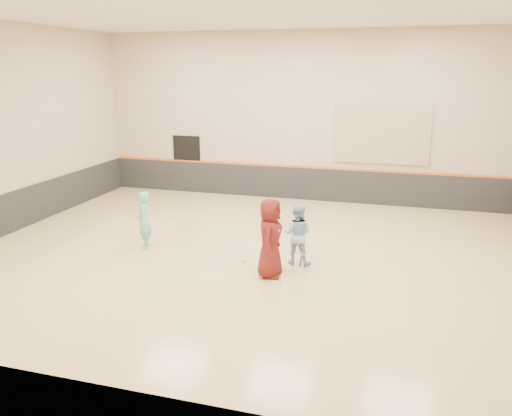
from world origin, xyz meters
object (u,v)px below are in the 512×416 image
(girl, at_px, (144,220))
(instructor, at_px, (297,234))
(young_man, at_px, (270,238))
(spare_racket, at_px, (267,226))

(girl, bearing_deg, instructor, 68.52)
(girl, height_order, instructor, girl)
(instructor, xyz_separation_m, young_man, (-0.45, -0.93, 0.16))
(girl, distance_m, spare_racket, 3.90)
(spare_racket, bearing_deg, young_man, -74.22)
(young_man, xyz_separation_m, spare_racket, (-1.02, 3.60, -0.90))
(spare_racket, bearing_deg, instructor, -61.19)
(instructor, distance_m, young_man, 1.05)
(girl, height_order, spare_racket, girl)
(girl, relative_size, spare_racket, 2.52)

